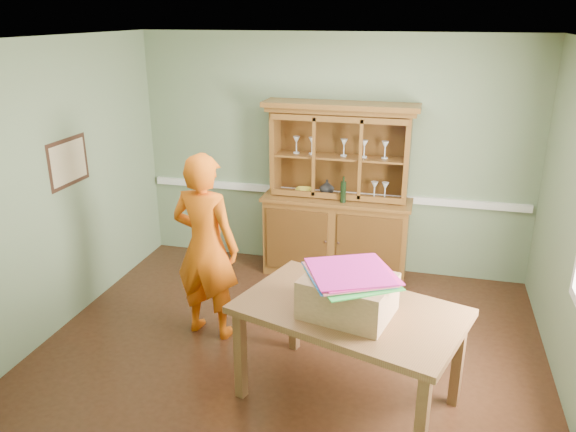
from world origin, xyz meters
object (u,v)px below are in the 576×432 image
(dining_table, at_px, (350,319))
(cardboard_box, at_px, (348,296))
(person, at_px, (206,247))
(china_hutch, at_px, (337,216))

(dining_table, xyz_separation_m, cardboard_box, (-0.01, -0.08, 0.24))
(cardboard_box, height_order, person, person)
(china_hutch, height_order, cardboard_box, china_hutch)
(cardboard_box, xyz_separation_m, person, (-1.42, 0.76, -0.08))
(china_hutch, bearing_deg, person, -120.23)
(china_hutch, relative_size, cardboard_box, 3.19)
(china_hutch, distance_m, cardboard_box, 2.43)
(dining_table, bearing_deg, cardboard_box, -78.00)
(dining_table, xyz_separation_m, person, (-1.43, 0.67, 0.16))
(person, bearing_deg, cardboard_box, 159.26)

